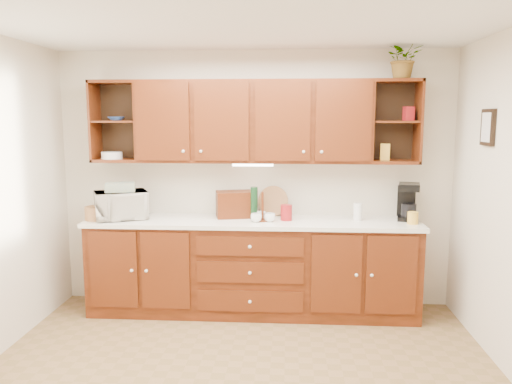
# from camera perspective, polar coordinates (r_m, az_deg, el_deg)

# --- Properties ---
(ceiling) EXTENTS (4.00, 4.00, 0.00)m
(ceiling) POSITION_cam_1_polar(r_m,az_deg,el_deg) (3.42, -2.32, 19.82)
(ceiling) COLOR white
(ceiling) RESTS_ON back_wall
(back_wall) EXTENTS (4.00, 0.00, 4.00)m
(back_wall) POSITION_cam_1_polar(r_m,az_deg,el_deg) (5.14, -0.18, 1.45)
(back_wall) COLOR beige
(back_wall) RESTS_ON floor
(base_cabinets) EXTENTS (3.20, 0.60, 0.90)m
(base_cabinets) POSITION_cam_1_polar(r_m,az_deg,el_deg) (5.02, -0.41, -8.64)
(base_cabinets) COLOR #341405
(base_cabinets) RESTS_ON floor
(countertop) EXTENTS (3.24, 0.64, 0.04)m
(countertop) POSITION_cam_1_polar(r_m,az_deg,el_deg) (4.89, -0.43, -3.41)
(countertop) COLOR silver
(countertop) RESTS_ON base_cabinets
(upper_cabinets) EXTENTS (3.20, 0.33, 0.80)m
(upper_cabinets) POSITION_cam_1_polar(r_m,az_deg,el_deg) (4.94, -0.20, 8.07)
(upper_cabinets) COLOR #341405
(upper_cabinets) RESTS_ON back_wall
(undercabinet_light) EXTENTS (0.40, 0.05, 0.02)m
(undercabinet_light) POSITION_cam_1_polar(r_m,az_deg,el_deg) (4.90, -0.36, 3.12)
(undercabinet_light) COLOR white
(undercabinet_light) RESTS_ON upper_cabinets
(framed_picture) EXTENTS (0.03, 0.24, 0.30)m
(framed_picture) POSITION_cam_1_polar(r_m,az_deg,el_deg) (4.54, 24.98, 6.72)
(framed_picture) COLOR black
(framed_picture) RESTS_ON right_wall
(wicker_basket) EXTENTS (0.30, 0.30, 0.13)m
(wicker_basket) POSITION_cam_1_polar(r_m,az_deg,el_deg) (5.12, -17.74, -2.31)
(wicker_basket) COLOR #A87346
(wicker_basket) RESTS_ON countertop
(microwave) EXTENTS (0.59, 0.51, 0.27)m
(microwave) POSITION_cam_1_polar(r_m,az_deg,el_deg) (5.08, -15.17, -1.45)
(microwave) COLOR white
(microwave) RESTS_ON countertop
(towel_stack) EXTENTS (0.33, 0.27, 0.08)m
(towel_stack) POSITION_cam_1_polar(r_m,az_deg,el_deg) (5.06, -15.25, 0.54)
(towel_stack) COLOR tan
(towel_stack) RESTS_ON microwave
(wine_bottle) EXTENTS (0.08, 0.08, 0.32)m
(wine_bottle) POSITION_cam_1_polar(r_m,az_deg,el_deg) (4.90, -0.21, -1.26)
(wine_bottle) COLOR black
(wine_bottle) RESTS_ON countertop
(woven_tray) EXTENTS (0.32, 0.14, 0.31)m
(woven_tray) POSITION_cam_1_polar(r_m,az_deg,el_deg) (5.09, 1.95, -2.61)
(woven_tray) COLOR #A87346
(woven_tray) RESTS_ON countertop
(bread_box) EXTENTS (0.42, 0.31, 0.26)m
(bread_box) POSITION_cam_1_polar(r_m,az_deg,el_deg) (5.00, -2.39, -1.41)
(bread_box) COLOR #341405
(bread_box) RESTS_ON countertop
(mug_tree) EXTENTS (0.26, 0.26, 0.28)m
(mug_tree) POSITION_cam_1_polar(r_m,az_deg,el_deg) (4.81, 0.75, -2.83)
(mug_tree) COLOR #341405
(mug_tree) RESTS_ON countertop
(canister_red) EXTENTS (0.12, 0.12, 0.15)m
(canister_red) POSITION_cam_1_polar(r_m,az_deg,el_deg) (4.85, 3.48, -2.37)
(canister_red) COLOR maroon
(canister_red) RESTS_ON countertop
(canister_white) EXTENTS (0.09, 0.09, 0.17)m
(canister_white) POSITION_cam_1_polar(r_m,az_deg,el_deg) (4.94, 11.55, -2.24)
(canister_white) COLOR white
(canister_white) RESTS_ON countertop
(canister_yellow) EXTENTS (0.12, 0.12, 0.11)m
(canister_yellow) POSITION_cam_1_polar(r_m,az_deg,el_deg) (4.91, 17.48, -2.84)
(canister_yellow) COLOR gold
(canister_yellow) RESTS_ON countertop
(coffee_maker) EXTENTS (0.24, 0.29, 0.36)m
(coffee_maker) POSITION_cam_1_polar(r_m,az_deg,el_deg) (5.10, 16.98, -1.11)
(coffee_maker) COLOR black
(coffee_maker) RESTS_ON countertop
(bowl_stack) EXTENTS (0.16, 0.16, 0.04)m
(bowl_stack) POSITION_cam_1_polar(r_m,az_deg,el_deg) (5.17, -15.67, 8.07)
(bowl_stack) COLOR #27488F
(bowl_stack) RESTS_ON upper_cabinets
(plate_stack) EXTENTS (0.24, 0.24, 0.07)m
(plate_stack) POSITION_cam_1_polar(r_m,az_deg,el_deg) (5.22, -16.15, 4.05)
(plate_stack) COLOR white
(plate_stack) RESTS_ON upper_cabinets
(pantry_box_yellow) EXTENTS (0.10, 0.09, 0.16)m
(pantry_box_yellow) POSITION_cam_1_polar(r_m,az_deg,el_deg) (5.01, 14.54, 4.46)
(pantry_box_yellow) COLOR gold
(pantry_box_yellow) RESTS_ON upper_cabinets
(pantry_box_red) EXTENTS (0.10, 0.10, 0.13)m
(pantry_box_red) POSITION_cam_1_polar(r_m,az_deg,el_deg) (5.02, 17.05, 8.55)
(pantry_box_red) COLOR maroon
(pantry_box_red) RESTS_ON upper_cabinets
(potted_plant) EXTENTS (0.39, 0.35, 0.38)m
(potted_plant) POSITION_cam_1_polar(r_m,az_deg,el_deg) (5.01, 16.54, 14.44)
(potted_plant) COLOR #999999
(potted_plant) RESTS_ON upper_cabinets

